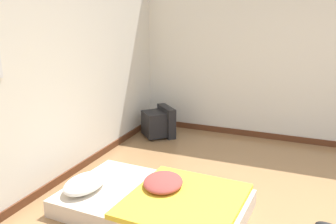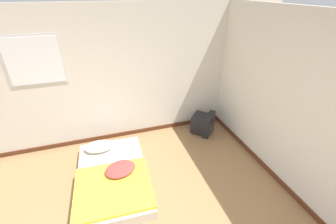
# 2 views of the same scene
# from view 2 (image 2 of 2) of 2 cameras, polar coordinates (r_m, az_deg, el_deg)

# --- Properties ---
(wall_back) EXTENTS (7.70, 0.08, 2.60)m
(wall_back) POSITION_cam_2_polar(r_m,az_deg,el_deg) (4.37, -18.54, 7.53)
(wall_back) COLOR silver
(wall_back) RESTS_ON ground_plane
(mattress_bed) EXTENTS (1.18, 1.82, 0.32)m
(mattress_bed) POSITION_cam_2_polar(r_m,az_deg,el_deg) (3.89, -13.95, -15.41)
(mattress_bed) COLOR beige
(mattress_bed) RESTS_ON ground_plane
(crt_tv) EXTENTS (0.59, 0.59, 0.46)m
(crt_tv) POSITION_cam_2_polar(r_m,az_deg,el_deg) (4.91, 8.99, -2.86)
(crt_tv) COLOR black
(crt_tv) RESTS_ON ground_plane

